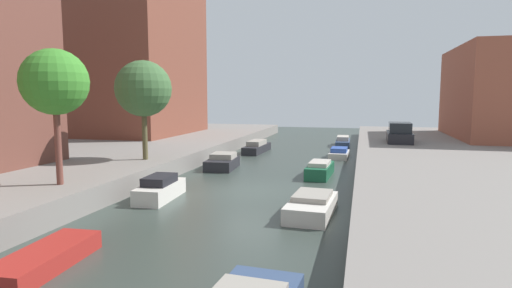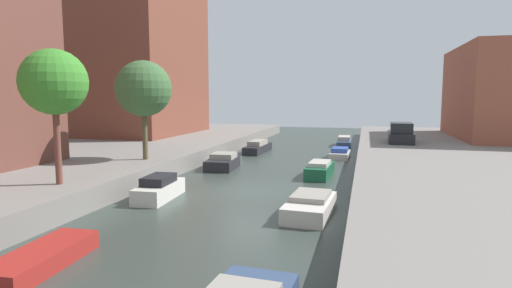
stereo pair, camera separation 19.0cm
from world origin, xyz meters
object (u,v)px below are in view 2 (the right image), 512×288
(moored_boat_left_4, at_px, (258,147))
(moored_boat_right_2, at_px, (310,206))
(moored_boat_left_1, at_px, (42,258))
(moored_boat_left_2, at_px, (159,189))
(moored_boat_right_4, at_px, (340,154))
(moored_boat_right_5, at_px, (344,142))
(moored_boat_left_3, at_px, (223,162))
(parked_car, at_px, (401,134))
(street_tree_1, at_px, (54,83))
(moored_boat_right_3, at_px, (320,170))
(apartment_tower_far, at_px, (134,20))
(street_tree_2, at_px, (143,89))

(moored_boat_left_4, relative_size, moored_boat_right_2, 1.29)
(moored_boat_left_1, relative_size, moored_boat_left_4, 0.77)
(moored_boat_left_2, bearing_deg, moored_boat_left_4, 88.65)
(moored_boat_right_4, distance_m, moored_boat_right_5, 7.63)
(moored_boat_left_1, relative_size, moored_boat_left_3, 1.12)
(moored_boat_left_3, distance_m, moored_boat_left_4, 8.06)
(parked_car, height_order, moored_boat_right_2, parked_car)
(street_tree_1, distance_m, moored_boat_left_3, 12.04)
(moored_boat_right_3, bearing_deg, moored_boat_left_4, 123.63)
(moored_boat_right_3, bearing_deg, apartment_tower_far, 146.83)
(moored_boat_left_3, distance_m, moored_boat_right_3, 6.33)
(street_tree_2, xyz_separation_m, moored_boat_right_4, (10.32, 10.18, -4.66))
(moored_boat_left_1, height_order, moored_boat_right_3, moored_boat_right_3)
(street_tree_1, relative_size, moored_boat_left_3, 1.74)
(moored_boat_right_3, height_order, moored_boat_right_5, moored_boat_right_5)
(street_tree_1, xyz_separation_m, moored_boat_left_2, (3.23, 2.40, -4.67))
(moored_boat_left_3, distance_m, moored_boat_right_2, 11.24)
(street_tree_2, bearing_deg, moored_boat_right_5, 60.10)
(street_tree_1, bearing_deg, moored_boat_left_4, 79.01)
(street_tree_1, bearing_deg, moored_boat_right_3, 44.65)
(street_tree_2, height_order, moored_boat_left_1, street_tree_2)
(moored_boat_left_1, bearing_deg, moored_boat_left_2, 94.01)
(street_tree_1, bearing_deg, moored_boat_left_3, 72.15)
(street_tree_2, xyz_separation_m, moored_boat_left_2, (3.23, -4.56, -4.53))
(street_tree_2, xyz_separation_m, moored_boat_right_5, (10.24, 17.81, -4.60))
(moored_boat_left_4, relative_size, moored_boat_right_5, 1.09)
(moored_boat_right_2, relative_size, moored_boat_right_5, 0.85)
(street_tree_2, bearing_deg, moored_boat_left_2, -54.66)
(street_tree_2, relative_size, moored_boat_left_2, 1.71)
(street_tree_2, bearing_deg, moored_boat_left_4, 72.76)
(moored_boat_left_2, bearing_deg, moored_boat_left_1, -85.99)
(street_tree_2, relative_size, moored_boat_right_5, 1.34)
(street_tree_2, bearing_deg, moored_boat_right_3, 14.93)
(moored_boat_left_1, height_order, moored_boat_left_4, moored_boat_left_4)
(parked_car, xyz_separation_m, moored_boat_left_2, (-11.55, -17.59, -1.18))
(parked_car, xyz_separation_m, moored_boat_right_4, (-4.46, -2.85, -1.31))
(moored_boat_left_2, relative_size, moored_boat_left_3, 1.04)
(apartment_tower_far, height_order, moored_boat_left_3, apartment_tower_far)
(parked_car, bearing_deg, apartment_tower_far, 175.39)
(parked_car, height_order, moored_boat_right_4, parked_car)
(moored_boat_left_2, xyz_separation_m, moored_boat_right_2, (6.89, -0.86, -0.09))
(moored_boat_right_4, xyz_separation_m, moored_boat_right_5, (-0.08, 7.63, 0.06))
(moored_boat_left_4, bearing_deg, moored_boat_right_2, -69.12)
(street_tree_1, xyz_separation_m, moored_boat_right_2, (10.12, 1.54, -4.76))
(moored_boat_right_3, height_order, moored_boat_right_4, moored_boat_right_3)
(apartment_tower_far, xyz_separation_m, street_tree_2, (9.33, -14.97, -6.71))
(street_tree_2, xyz_separation_m, moored_boat_left_3, (3.40, 3.59, -4.57))
(moored_boat_right_2, height_order, moored_boat_right_4, moored_boat_right_2)
(street_tree_1, bearing_deg, moored_boat_left_2, 36.58)
(moored_boat_left_1, distance_m, moored_boat_left_2, 7.68)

